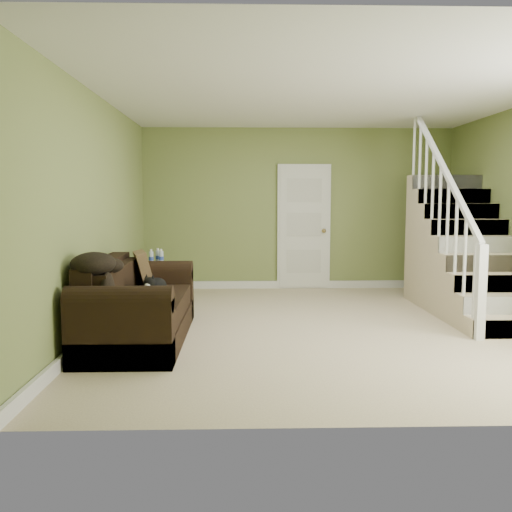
{
  "coord_description": "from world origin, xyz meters",
  "views": [
    {
      "loc": [
        -0.92,
        -6.07,
        1.46
      ],
      "look_at": [
        -0.75,
        0.1,
        0.81
      ],
      "focal_mm": 38.0,
      "sensor_mm": 36.0,
      "label": 1
    }
  ],
  "objects": [
    {
      "name": "wall_front",
      "position": [
        0.0,
        -2.75,
        1.3
      ],
      "size": [
        5.0,
        0.04,
        2.6
      ],
      "primitive_type": "cube",
      "color": "olive",
      "rests_on": "floor"
    },
    {
      "name": "floor",
      "position": [
        0.0,
        0.0,
        0.0
      ],
      "size": [
        5.0,
        5.5,
        0.01
      ],
      "primitive_type": "cube",
      "color": "tan",
      "rests_on": "ground"
    },
    {
      "name": "side_table",
      "position": [
        -2.11,
        1.52,
        0.28
      ],
      "size": [
        0.45,
        0.45,
        0.77
      ],
      "rotation": [
        0.0,
        0.0,
        -0.0
      ],
      "color": "black",
      "rests_on": "floor"
    },
    {
      "name": "throw_blanket",
      "position": [
        -2.27,
        -1.12,
        0.87
      ],
      "size": [
        0.52,
        0.61,
        0.22
      ],
      "primitive_type": "ellipsoid",
      "rotation": [
        0.0,
        0.0,
        0.29
      ],
      "color": "black",
      "rests_on": "sofa"
    },
    {
      "name": "wall_back",
      "position": [
        0.0,
        2.75,
        1.3
      ],
      "size": [
        5.0,
        0.04,
        2.6
      ],
      "primitive_type": "cube",
      "color": "olive",
      "rests_on": "floor"
    },
    {
      "name": "door",
      "position": [
        0.1,
        2.71,
        1.01
      ],
      "size": [
        0.86,
        0.12,
        2.02
      ],
      "color": "white",
      "rests_on": "floor"
    },
    {
      "name": "cat",
      "position": [
        -1.81,
        -0.47,
        0.55
      ],
      "size": [
        0.27,
        0.52,
        0.25
      ],
      "rotation": [
        0.0,
        0.0,
        -0.23
      ],
      "color": "black",
      "rests_on": "sofa"
    },
    {
      "name": "ceiling",
      "position": [
        0.0,
        0.0,
        2.6
      ],
      "size": [
        5.0,
        5.5,
        0.01
      ],
      "primitive_type": "cube",
      "color": "white",
      "rests_on": "wall_back"
    },
    {
      "name": "banana",
      "position": [
        -1.79,
        -1.02,
        0.49
      ],
      "size": [
        0.07,
        0.22,
        0.06
      ],
      "primitive_type": "ellipsoid",
      "rotation": [
        0.0,
        0.0,
        0.04
      ],
      "color": "gold",
      "rests_on": "sofa"
    },
    {
      "name": "baseboard_left",
      "position": [
        -2.47,
        0.0,
        0.06
      ],
      "size": [
        0.04,
        5.5,
        0.12
      ],
      "primitive_type": "cube",
      "color": "white",
      "rests_on": "floor"
    },
    {
      "name": "baseboard_back",
      "position": [
        0.0,
        2.72,
        0.06
      ],
      "size": [
        5.0,
        0.04,
        0.12
      ],
      "primitive_type": "cube",
      "color": "white",
      "rests_on": "floor"
    },
    {
      "name": "wall_left",
      "position": [
        -2.5,
        0.0,
        1.3
      ],
      "size": [
        0.04,
        5.5,
        2.6
      ],
      "primitive_type": "cube",
      "color": "olive",
      "rests_on": "floor"
    },
    {
      "name": "staircase",
      "position": [
        1.99,
        0.97,
        0.64
      ],
      "size": [
        1.0,
        2.51,
        2.82
      ],
      "color": "tan",
      "rests_on": "floor"
    },
    {
      "name": "throw_pillow",
      "position": [
        -2.03,
        0.12,
        0.64
      ],
      "size": [
        0.34,
        0.5,
        0.47
      ],
      "primitive_type": "cube",
      "rotation": [
        0.0,
        -0.24,
        0.27
      ],
      "color": "#4A361D",
      "rests_on": "sofa"
    },
    {
      "name": "sofa",
      "position": [
        -2.02,
        -0.52,
        0.32
      ],
      "size": [
        0.92,
        2.13,
        0.84
      ],
      "color": "black",
      "rests_on": "floor"
    }
  ]
}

